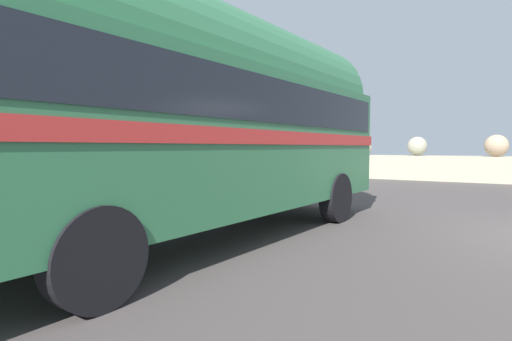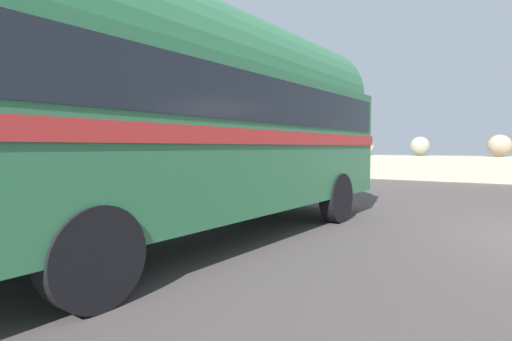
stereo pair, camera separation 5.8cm
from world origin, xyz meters
TOP-DOWN VIEW (x-y plane):
  - vintage_coach at (-5.47, -2.80)m, footprint 3.05×8.74m

SIDE VIEW (x-z plane):
  - vintage_coach at x=-5.47m, z-range 0.20..3.90m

